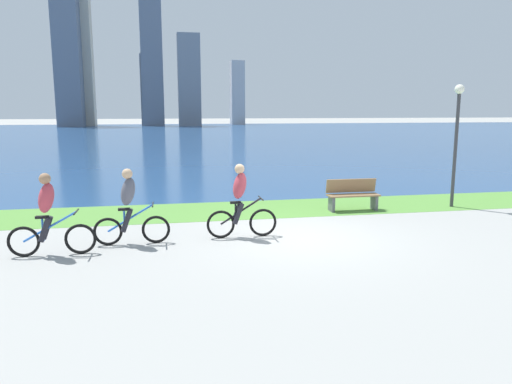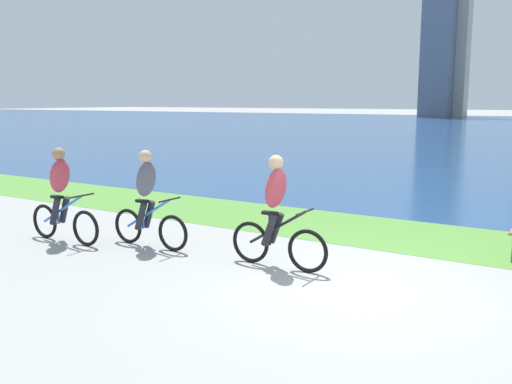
# 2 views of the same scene
# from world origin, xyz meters

# --- Properties ---
(ground_plane) EXTENTS (300.00, 300.00, 0.00)m
(ground_plane) POSITION_xyz_m (0.00, 0.00, 0.00)
(ground_plane) COLOR #9E9E99
(grass_strip_bayside) EXTENTS (120.00, 2.58, 0.01)m
(grass_strip_bayside) POSITION_xyz_m (0.00, 3.23, 0.00)
(grass_strip_bayside) COLOR #59933D
(grass_strip_bayside) RESTS_ON ground
(cyclist_lead) EXTENTS (1.61, 0.52, 1.68)m
(cyclist_lead) POSITION_xyz_m (-1.31, 0.26, 0.84)
(cyclist_lead) COLOR black
(cyclist_lead) RESTS_ON ground
(cyclist_trailing) EXTENTS (1.61, 0.52, 1.65)m
(cyclist_trailing) POSITION_xyz_m (-3.73, 0.14, 0.83)
(cyclist_trailing) COLOR black
(cyclist_trailing) RESTS_ON ground
(cyclist_distant_rear) EXTENTS (1.68, 0.52, 1.66)m
(cyclist_distant_rear) POSITION_xyz_m (-5.24, -0.39, 0.83)
(cyclist_distant_rear) COLOR black
(cyclist_distant_rear) RESTS_ON ground
(city_skyline_far_shore) EXTENTS (33.25, 9.79, 27.57)m
(city_skyline_far_shore) POSITION_xyz_m (-9.35, 79.45, 11.13)
(city_skyline_far_shore) COLOR slate
(city_skyline_far_shore) RESTS_ON ground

